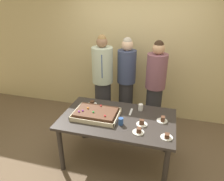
# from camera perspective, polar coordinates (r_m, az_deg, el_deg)

# --- Properties ---
(ground_plane) EXTENTS (12.00, 12.00, 0.00)m
(ground_plane) POSITION_cam_1_polar(r_m,az_deg,el_deg) (3.51, 1.36, -18.15)
(ground_plane) COLOR brown
(interior_back_panel) EXTENTS (8.00, 0.12, 3.00)m
(interior_back_panel) POSITION_cam_1_polar(r_m,az_deg,el_deg) (4.23, 7.05, 12.49)
(interior_back_panel) COLOR #CCB784
(interior_back_panel) RESTS_ON ground_plane
(party_table) EXTENTS (1.61, 0.97, 0.77)m
(party_table) POSITION_cam_1_polar(r_m,az_deg,el_deg) (3.09, 1.49, -8.87)
(party_table) COLOR #2D2826
(party_table) RESTS_ON ground_plane
(sheet_cake) EXTENTS (0.65, 0.46, 0.11)m
(sheet_cake) POSITION_cam_1_polar(r_m,az_deg,el_deg) (3.06, -4.30, -6.22)
(sheet_cake) COLOR beige
(sheet_cake) RESTS_ON party_table
(plated_slice_near_left) EXTENTS (0.15, 0.15, 0.08)m
(plated_slice_near_left) POSITION_cam_1_polar(r_m,az_deg,el_deg) (2.91, 8.05, -8.73)
(plated_slice_near_left) COLOR white
(plated_slice_near_left) RESTS_ON party_table
(plated_slice_near_right) EXTENTS (0.15, 0.15, 0.07)m
(plated_slice_near_right) POSITION_cam_1_polar(r_m,az_deg,el_deg) (2.76, 7.20, -10.83)
(plated_slice_near_right) COLOR white
(plated_slice_near_right) RESTS_ON party_table
(plated_slice_far_left) EXTENTS (0.15, 0.15, 0.06)m
(plated_slice_far_left) POSITION_cam_1_polar(r_m,az_deg,el_deg) (3.39, -5.41, -3.49)
(plated_slice_far_left) COLOR white
(plated_slice_far_left) RESTS_ON party_table
(plated_slice_far_right) EXTENTS (0.15, 0.15, 0.08)m
(plated_slice_far_right) POSITION_cam_1_polar(r_m,az_deg,el_deg) (3.03, 13.46, -7.70)
(plated_slice_far_right) COLOR white
(plated_slice_far_right) RESTS_ON party_table
(plated_slice_center_front) EXTENTS (0.15, 0.15, 0.06)m
(plated_slice_center_front) POSITION_cam_1_polar(r_m,az_deg,el_deg) (2.73, 14.58, -11.95)
(plated_slice_center_front) COLOR white
(plated_slice_center_front) RESTS_ON party_table
(drink_cup_nearest) EXTENTS (0.07, 0.07, 0.10)m
(drink_cup_nearest) POSITION_cam_1_polar(r_m,az_deg,el_deg) (3.23, 7.74, -4.51)
(drink_cup_nearest) COLOR white
(drink_cup_nearest) RESTS_ON party_table
(drink_cup_middle) EXTENTS (0.07, 0.07, 0.10)m
(drink_cup_middle) POSITION_cam_1_polar(r_m,az_deg,el_deg) (2.87, 2.40, -8.32)
(drink_cup_middle) COLOR #2D5199
(drink_cup_middle) RESTS_ON party_table
(cake_server_utensil) EXTENTS (0.03, 0.20, 0.01)m
(cake_server_utensil) POSITION_cam_1_polar(r_m,az_deg,el_deg) (3.18, 5.13, -5.77)
(cake_server_utensil) COLOR silver
(cake_server_utensil) RESTS_ON party_table
(person_serving_front) EXTENTS (0.37, 0.37, 1.76)m
(person_serving_front) POSITION_cam_1_polar(r_m,az_deg,el_deg) (3.90, -2.52, 2.38)
(person_serving_front) COLOR #28282D
(person_serving_front) RESTS_ON ground_plane
(person_green_shirt_behind) EXTENTS (0.35, 0.35, 1.71)m
(person_green_shirt_behind) POSITION_cam_1_polar(r_m,az_deg,el_deg) (3.79, 11.53, 0.87)
(person_green_shirt_behind) COLOR #28282D
(person_green_shirt_behind) RESTS_ON ground_plane
(person_striped_tie_right) EXTENTS (0.34, 0.34, 1.70)m
(person_striped_tie_right) POSITION_cam_1_polar(r_m,az_deg,el_deg) (3.99, 3.88, 2.63)
(person_striped_tie_right) COLOR #28282D
(person_striped_tie_right) RESTS_ON ground_plane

